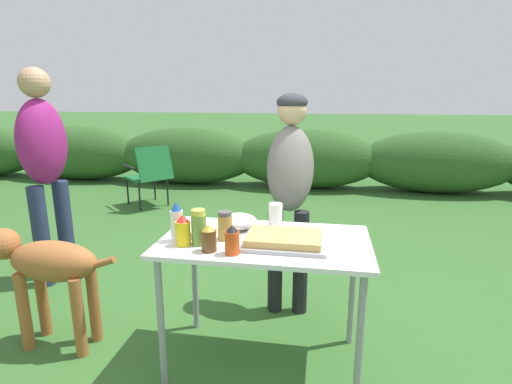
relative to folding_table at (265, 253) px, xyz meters
name	(u,v)px	position (x,y,z in m)	size (l,w,h in m)	color
ground_plane	(264,361)	(0.00, 0.00, -0.66)	(60.00, 60.00, 0.00)	#336028
shrub_hedge	(306,159)	(0.00, 4.45, -0.19)	(14.40, 0.90, 0.94)	#2D5623
folding_table	(265,253)	(0.00, 0.00, 0.00)	(1.10, 0.64, 0.74)	white
food_tray	(284,240)	(0.11, -0.06, 0.10)	(0.42, 0.30, 0.06)	#9E9EA3
plate_stack	(198,230)	(-0.38, 0.03, 0.09)	(0.22, 0.22, 0.04)	white
mixing_bowl	(238,221)	(-0.18, 0.16, 0.12)	(0.21, 0.21, 0.08)	silver
paper_cup_stack	(275,215)	(0.03, 0.23, 0.14)	(0.08, 0.08, 0.13)	white
hot_sauce_bottle	(232,240)	(-0.12, -0.22, 0.15)	(0.07, 0.07, 0.15)	#CC4214
mustard_bottle	(183,231)	(-0.40, -0.15, 0.15)	(0.08, 0.08, 0.16)	yellow
mayo_bottle	(177,222)	(-0.45, -0.09, 0.18)	(0.07, 0.07, 0.21)	silver
spice_jar	(225,226)	(-0.21, -0.03, 0.15)	(0.08, 0.08, 0.15)	#B2893D
relish_jar	(199,228)	(-0.32, -0.13, 0.17)	(0.08, 0.08, 0.18)	olive
beer_bottle	(209,238)	(-0.24, -0.21, 0.14)	(0.07, 0.07, 0.14)	brown
standing_person_in_dark_puffer	(290,176)	(0.07, 0.69, 0.28)	(0.34, 0.45, 1.49)	black
standing_person_in_navy_coat	(44,158)	(-1.83, 0.75, 0.34)	(0.38, 0.45, 1.68)	#232D4C
dog	(47,267)	(-1.28, -0.05, -0.16)	(0.86, 0.24, 0.72)	#9E5B2D
camp_chair_green_behind_table	(150,173)	(-1.99, 2.94, -0.20)	(0.75, 0.73, 0.83)	#19602D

